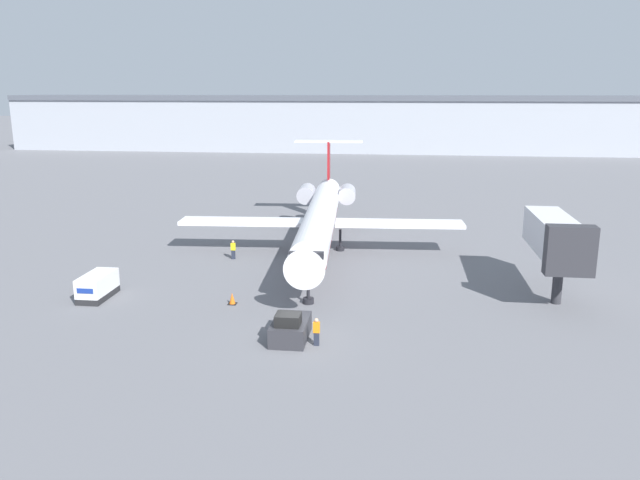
# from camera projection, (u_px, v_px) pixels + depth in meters

# --- Properties ---
(ground_plane) EXTENTS (600.00, 600.00, 0.00)m
(ground_plane) POSITION_uv_depth(u_px,v_px,m) (295.00, 343.00, 37.66)
(ground_plane) COLOR slate
(terminal_building) EXTENTS (180.00, 16.80, 13.37)m
(terminal_building) POSITION_uv_depth(u_px,v_px,m) (375.00, 123.00, 151.76)
(terminal_building) COLOR #9EA3AD
(terminal_building) RESTS_ON ground
(airplane_main) EXTENTS (26.52, 33.82, 9.22)m
(airplane_main) POSITION_uv_depth(u_px,v_px,m) (321.00, 216.00, 57.84)
(airplane_main) COLOR white
(airplane_main) RESTS_ON ground
(pushback_tug) EXTENTS (2.13, 3.68, 1.92)m
(pushback_tug) POSITION_uv_depth(u_px,v_px,m) (290.00, 328.00, 38.11)
(pushback_tug) COLOR #2D2D33
(pushback_tug) RESTS_ON ground
(luggage_cart) EXTENTS (1.72, 3.70, 1.81)m
(luggage_cart) POSITION_uv_depth(u_px,v_px,m) (98.00, 286.00, 45.61)
(luggage_cart) COLOR #232326
(luggage_cart) RESTS_ON ground
(worker_near_tug) EXTENTS (0.40, 0.24, 1.72)m
(worker_near_tug) POSITION_uv_depth(u_px,v_px,m) (316.00, 331.00, 37.14)
(worker_near_tug) COLOR #232838
(worker_near_tug) RESTS_ON ground
(worker_by_wing) EXTENTS (0.40, 0.24, 1.72)m
(worker_by_wing) POSITION_uv_depth(u_px,v_px,m) (233.00, 249.00, 56.07)
(worker_by_wing) COLOR #232838
(worker_by_wing) RESTS_ON ground
(traffic_cone_left) EXTENTS (0.60, 0.60, 0.84)m
(traffic_cone_left) POSITION_uv_depth(u_px,v_px,m) (232.00, 299.00, 44.41)
(traffic_cone_left) COLOR black
(traffic_cone_left) RESTS_ON ground
(jet_bridge) EXTENTS (3.20, 9.89, 6.19)m
(jet_bridge) POSITION_uv_depth(u_px,v_px,m) (556.00, 238.00, 45.27)
(jet_bridge) COLOR #2D2D33
(jet_bridge) RESTS_ON ground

